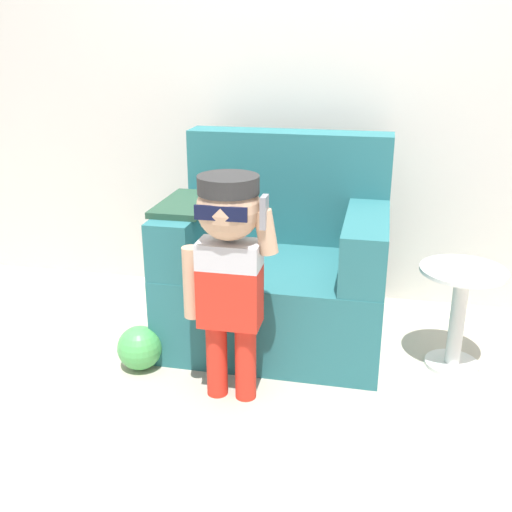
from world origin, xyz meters
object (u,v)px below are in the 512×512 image
Objects in this scene: armchair at (279,267)px; person_child at (229,255)px; side_table at (459,309)px; toy_ball at (140,348)px.

armchair reaches higher than person_child.
armchair is 0.92m from side_table.
person_child is at bearing -98.16° from armchair.
side_table is 1.53m from toy_ball.
toy_ball is (-0.49, 0.14, -0.56)m from person_child.
side_table reaches higher than toy_ball.
person_child is 1.97× the size of side_table.
person_child reaches higher than toy_ball.
armchair is at bearing 81.84° from person_child.
side_table is at bearing 12.81° from toy_ball.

